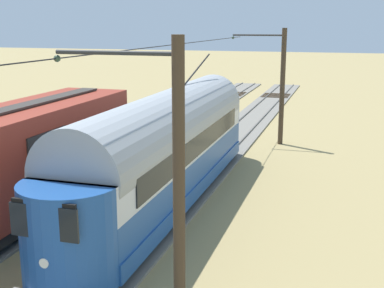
# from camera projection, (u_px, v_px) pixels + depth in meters

# --- Properties ---
(ground_plane) EXTENTS (220.00, 220.00, 0.00)m
(ground_plane) POSITION_uv_depth(u_px,v_px,m) (67.00, 193.00, 20.63)
(ground_plane) COLOR #9E8956
(track_streetcar_siding) EXTENTS (2.80, 80.00, 0.18)m
(track_streetcar_siding) POSITION_uv_depth(u_px,v_px,m) (169.00, 200.00, 19.68)
(track_streetcar_siding) COLOR slate
(track_streetcar_siding) RESTS_ON ground
(track_adjacent_siding) EXTENTS (2.80, 80.00, 0.18)m
(track_adjacent_siding) POSITION_uv_depth(u_px,v_px,m) (71.00, 190.00, 20.91)
(track_adjacent_siding) COLOR slate
(track_adjacent_siding) RESTS_ON ground
(vintage_streetcar) EXTENTS (2.65, 16.62, 5.19)m
(vintage_streetcar) POSITION_uv_depth(u_px,v_px,m) (167.00, 146.00, 18.99)
(vintage_streetcar) COLOR #1E4C93
(vintage_streetcar) RESTS_ON ground
(boxcar_adjacent) EXTENTS (2.96, 12.73, 3.85)m
(boxcar_adjacent) POSITION_uv_depth(u_px,v_px,m) (11.00, 164.00, 16.99)
(boxcar_adjacent) COLOR maroon
(boxcar_adjacent) RESTS_ON ground
(catenary_pole_foreground) EXTENTS (3.10, 0.28, 6.53)m
(catenary_pole_foreground) POSITION_uv_depth(u_px,v_px,m) (281.00, 84.00, 28.37)
(catenary_pole_foreground) COLOR #423323
(catenary_pole_foreground) RESTS_ON ground
(catenary_pole_mid_near) EXTENTS (3.10, 0.28, 6.53)m
(catenary_pole_mid_near) POSITION_uv_depth(u_px,v_px,m) (175.00, 177.00, 11.20)
(catenary_pole_mid_near) COLOR #423323
(catenary_pole_mid_near) RESTS_ON ground
(overhead_wire_run) EXTENTS (2.90, 40.88, 0.18)m
(overhead_wire_run) POSITION_uv_depth(u_px,v_px,m) (77.00, 56.00, 12.13)
(overhead_wire_run) COLOR black
(overhead_wire_run) RESTS_ON ground
(track_end_bumper) EXTENTS (1.80, 0.60, 0.80)m
(track_end_bumper) POSITION_uv_depth(u_px,v_px,m) (177.00, 122.00, 33.61)
(track_end_bumper) COLOR #B2A519
(track_end_bumper) RESTS_ON ground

